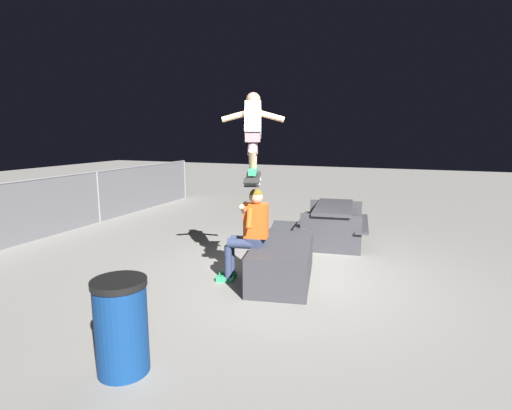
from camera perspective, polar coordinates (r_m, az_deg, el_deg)
name	(u,v)px	position (r m, az deg, el deg)	size (l,w,h in m)	color
ground_plane	(285,277)	(6.25, 4.16, -10.16)	(40.00, 40.00, 0.00)	gray
ledge_box_main	(282,262)	(6.05, 3.72, -8.06)	(1.69, 0.84, 0.55)	#38383D
person_sitting_on_ledge	(248,230)	(5.84, -1.08, -3.51)	(0.60, 0.78, 1.39)	#2D3856
skateboard	(253,179)	(5.65, -0.44, 3.75)	(1.03, 0.52, 0.15)	black
skater_airborne	(253,129)	(5.67, -0.43, 10.73)	(0.63, 0.86, 1.12)	#2D9E66
kicker_ramp	(288,237)	(8.25, 4.60, -4.62)	(1.28, 0.99, 0.37)	#38383D
picnic_table_back	(333,218)	(8.12, 10.93, -1.84)	(1.85, 1.54, 0.75)	#38383D
trash_bin	(121,326)	(4.00, -18.58, -15.97)	(0.50, 0.50, 0.89)	navy
fence_back	(25,209)	(9.18, -29.96, -0.53)	(12.05, 0.05, 1.26)	slate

